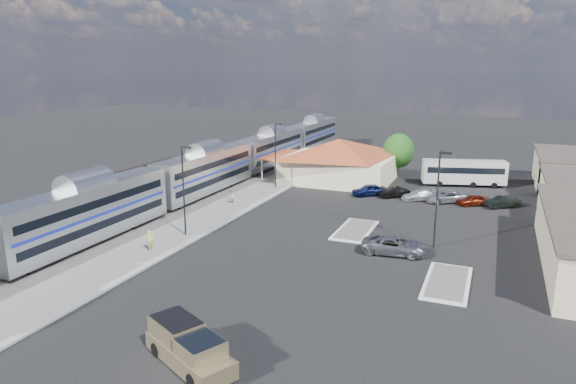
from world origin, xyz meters
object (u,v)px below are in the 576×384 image
at_px(suv, 394,246).
at_px(coach_bus, 464,171).
at_px(station_depot, 338,160).
at_px(pickup_truck, 189,348).

relative_size(suv, coach_bus, 0.50).
height_order(station_depot, suv, station_depot).
xyz_separation_m(pickup_truck, suv, (7.16, 21.81, -0.24)).
xyz_separation_m(station_depot, pickup_truck, (6.32, -48.97, -2.11)).
bearing_deg(station_depot, coach_bus, 11.73).
relative_size(pickup_truck, coach_bus, 0.58).
height_order(suv, coach_bus, coach_bus).
bearing_deg(pickup_truck, coach_bus, 15.15).
distance_m(station_depot, coach_bus, 17.60).
bearing_deg(pickup_truck, station_depot, 34.21).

